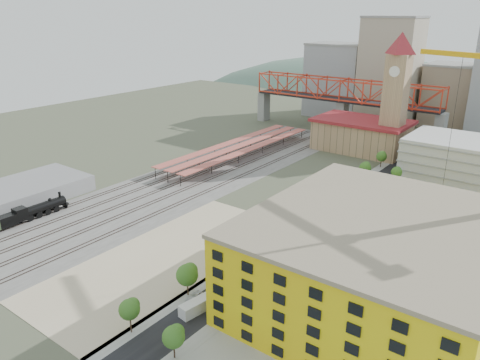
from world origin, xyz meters
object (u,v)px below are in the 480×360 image
Objects in this scene: site_trailer_d at (292,239)px; car_0 at (194,298)px; site_trailer_b at (251,268)px; clock_tower at (397,85)px; site_trailer_c at (266,258)px; locomotive at (32,212)px; construction_building at (376,262)px; site_trailer_a at (201,304)px.

car_0 is (-3.00, -32.93, -0.64)m from site_trailer_d.
car_0 is (-3.00, -15.46, -0.61)m from site_trailer_b.
site_trailer_d is at bearing 105.25° from site_trailer_b.
site_trailer_b is 17.47m from site_trailer_d.
clock_tower is 92.51m from site_trailer_d.
clock_tower is 103.43m from site_trailer_c.
site_trailer_c is 11.38m from site_trailer_d.
car_0 is (5.00, -120.96, -27.91)m from clock_tower.
locomotive is 5.04× the size of car_0.
construction_building is 29.71m from site_trailer_d.
clock_tower reaches higher than car_0.
site_trailer_b is at bearing -71.91° from site_trailer_d.
clock_tower is 5.64× the size of site_trailer_a.
car_0 is at bearing -102.01° from site_trailer_c.
site_trailer_a is 0.97× the size of site_trailer_c.
construction_building is 27.76m from site_trailer_b.
site_trailer_a is 34.17m from site_trailer_d.
clock_tower is 109.27m from site_trailer_b.
locomotive is at bearing -116.02° from clock_tower.
site_trailer_b is at bearing 11.41° from locomotive.
site_trailer_c reaches higher than site_trailer_a.
clock_tower is 107.36m from construction_building.
clock_tower is 124.24m from car_0.
locomotive is (-92.00, -18.83, -7.24)m from construction_building.
clock_tower is at bearing 113.28° from site_trailer_d.
construction_building is at bearing -71.22° from clock_tower.
site_trailer_c is at bearing -85.40° from clock_tower.
locomotive is at bearing 173.14° from car_0.
clock_tower is at bearing 63.98° from locomotive.
locomotive is 72.83m from site_trailer_d.
site_trailer_b is at bearing -85.66° from clock_tower.
clock_tower reaches higher than site_trailer_c.
site_trailer_d is at bearing 155.30° from construction_building.
locomotive is 68.80m from site_trailer_c.
site_trailer_d is (66.00, 30.79, -0.74)m from locomotive.
site_trailer_a is (66.00, -3.38, -0.90)m from locomotive.
site_trailer_a reaches higher than car_0.
site_trailer_b is 0.98× the size of site_trailer_d.
locomotive is 63.05m from car_0.
construction_building reaches higher than car_0.
site_trailer_a is 3.28m from car_0.
locomotive is 66.09m from site_trailer_a.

